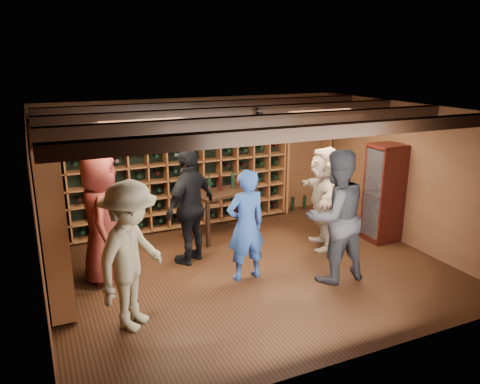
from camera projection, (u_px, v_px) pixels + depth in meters
name	position (u px, v px, depth m)	size (l,w,h in m)	color
ground	(252.00, 270.00, 7.40)	(6.00, 6.00, 0.00)	#341A0E
room_shell	(252.00, 116.00, 6.77)	(6.00, 6.00, 6.00)	brown
wine_rack_back	(175.00, 171.00, 8.91)	(4.65, 0.30, 2.20)	brown
wine_rack_left	(50.00, 209.00, 6.68)	(0.30, 2.65, 2.20)	brown
crate_shelf	(307.00, 139.00, 9.94)	(1.20, 0.32, 2.07)	brown
display_cabinet	(384.00, 195.00, 8.40)	(0.55, 0.50, 1.75)	#3A0E0B
man_blue_shirt	(246.00, 225.00, 6.91)	(0.62, 0.41, 1.70)	navy
man_grey_suit	(335.00, 216.00, 6.84)	(0.97, 0.76, 2.00)	black
guest_red_floral	(102.00, 219.00, 6.83)	(0.95, 0.62, 1.94)	maroon
guest_woman_black	(190.00, 206.00, 7.47)	(1.11, 0.46, 1.89)	black
guest_khaki	(131.00, 256.00, 5.63)	(1.21, 0.70, 1.87)	#84795B
guest_beige	(324.00, 198.00, 8.09)	(1.66, 0.53, 1.80)	tan
tasting_table	(224.00, 196.00, 8.59)	(1.27, 0.85, 1.16)	black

